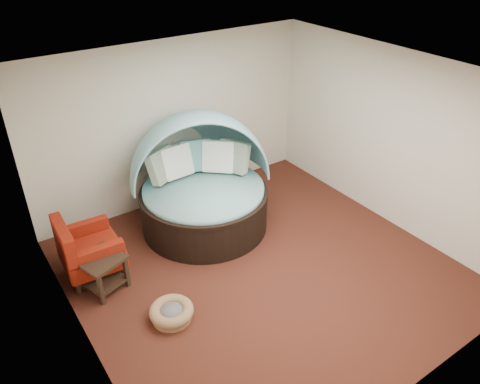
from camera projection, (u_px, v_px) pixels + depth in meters
floor at (261, 269)px, 6.78m from camera, size 5.00×5.00×0.00m
wall_back at (174, 124)px, 7.81m from camera, size 5.00×0.00×5.00m
wall_front at (428, 299)px, 4.29m from camera, size 5.00×0.00×5.00m
wall_left at (71, 255)px, 4.84m from camera, size 0.00×5.00×5.00m
wall_right at (392, 140)px, 7.27m from camera, size 0.00×5.00×5.00m
ceiling at (267, 80)px, 5.33m from camera, size 5.00×5.00×0.00m
canopy_daybed at (202, 176)px, 7.37m from camera, size 2.64×2.60×1.87m
pet_basket at (172, 312)px, 5.91m from camera, size 0.71×0.71×0.20m
red_armchair at (87, 250)px, 6.47m from camera, size 0.83×0.83×0.93m
side_table at (102, 269)px, 6.27m from camera, size 0.69×0.69×0.52m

